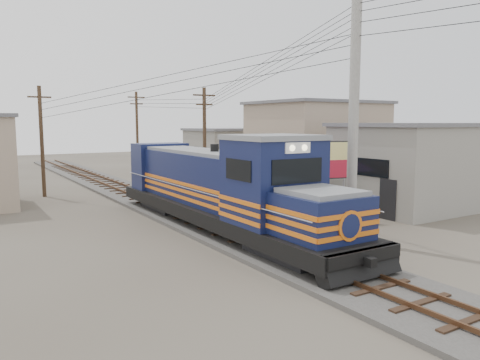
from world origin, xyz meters
TOP-DOWN VIEW (x-y plane):
  - ground at (0.00, 0.00)m, footprint 120.00×120.00m
  - ballast at (0.00, 10.00)m, footprint 3.60×70.00m
  - track at (0.00, 10.00)m, footprint 1.15×70.00m
  - locomotive at (0.00, 3.78)m, footprint 3.08×16.77m
  - utility_pole_main at (3.50, -0.50)m, footprint 0.40×0.40m
  - wooden_pole_mid at (4.50, 14.00)m, footprint 1.60×0.24m
  - wooden_pole_far at (4.80, 28.00)m, footprint 1.60×0.24m
  - wooden_pole_left at (-5.00, 18.00)m, footprint 1.60×0.24m
  - power_lines at (-0.14, 8.49)m, footprint 9.65×19.00m
  - shophouse_front at (11.50, 3.00)m, footprint 7.35×6.30m
  - shophouse_mid at (12.50, 12.00)m, footprint 8.40×7.35m
  - shophouse_back at (11.00, 22.00)m, footprint 6.30×6.30m
  - billboard at (5.19, 2.90)m, footprint 2.44×0.73m
  - market_umbrella at (6.30, 5.43)m, footprint 3.02×3.02m
  - vendor at (6.85, 6.88)m, footprint 0.78×0.62m
  - plant_nursery at (4.68, 4.74)m, footprint 3.53×3.51m

SIDE VIEW (x-z plane):
  - ground at x=0.00m, z-range 0.00..0.00m
  - ballast at x=0.00m, z-range 0.00..0.16m
  - track at x=0.00m, z-range 0.20..0.32m
  - plant_nursery at x=4.68m, z-range -0.08..1.04m
  - vendor at x=6.85m, z-range 0.00..1.89m
  - locomotive at x=0.00m, z-range -0.28..3.88m
  - shophouse_back at x=11.00m, z-range 0.01..4.21m
  - market_umbrella at x=6.30m, z-range 1.00..3.64m
  - shophouse_front at x=11.50m, z-range 0.01..4.71m
  - billboard at x=5.19m, z-range 0.93..4.78m
  - shophouse_mid at x=12.50m, z-range 0.01..6.21m
  - wooden_pole_mid at x=4.50m, z-range 0.18..7.18m
  - wooden_pole_left at x=-5.00m, z-range 0.18..7.18m
  - wooden_pole_far at x=4.80m, z-range 0.18..7.68m
  - utility_pole_main at x=3.50m, z-range 0.00..10.00m
  - power_lines at x=-0.14m, z-range 5.91..9.21m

